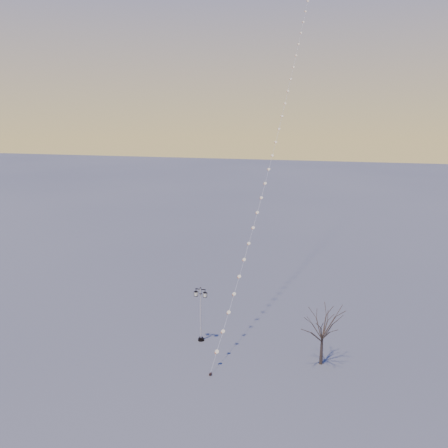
% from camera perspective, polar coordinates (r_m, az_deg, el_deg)
% --- Properties ---
extents(ground, '(300.00, 300.00, 0.00)m').
position_cam_1_polar(ground, '(34.93, -3.20, -16.28)').
color(ground, '#565757').
rests_on(ground, ground).
extents(street_lamp, '(1.11, 0.48, 4.36)m').
position_cam_1_polar(street_lamp, '(36.96, -2.79, -10.37)').
color(street_lamp, black).
rests_on(street_lamp, ground).
extents(bare_tree, '(2.42, 2.42, 4.01)m').
position_cam_1_polar(bare_tree, '(34.25, 11.69, -11.94)').
color(bare_tree, '#3B2F24').
rests_on(bare_tree, ground).
extents(kite_train, '(3.35, 42.77, 38.91)m').
position_cam_1_polar(kite_train, '(49.26, 7.03, 15.58)').
color(kite_train, black).
rests_on(kite_train, ground).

